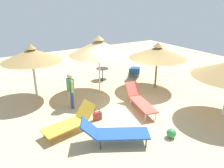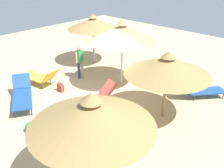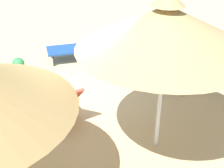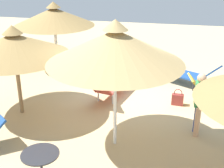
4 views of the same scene
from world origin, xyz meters
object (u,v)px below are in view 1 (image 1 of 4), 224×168
object	(u,v)px
lounge_chair_center	(71,121)
handbag	(97,116)
person_standing_near_left	(71,89)
beach_ball	(171,133)
lounge_chair_far_left	(140,100)
parasol_umbrella_near_left	(99,47)
parasol_umbrella_front	(158,52)
lounge_chair_far_right	(114,132)
lounge_chair_near_right	(135,70)
parasol_umbrella_back	(31,55)
side_table_round	(102,72)

from	to	relation	value
lounge_chair_center	handbag	distance (m)	1.19
person_standing_near_left	beach_ball	bearing A→B (deg)	27.95
lounge_chair_far_left	beach_ball	world-z (taller)	lounge_chair_far_left
parasol_umbrella_near_left	person_standing_near_left	xyz separation A→B (m)	(0.82, -1.83, -1.42)
parasol_umbrella_front	lounge_chair_far_right	xyz separation A→B (m)	(2.95, -4.41, -1.51)
lounge_chair_far_left	person_standing_near_left	size ratio (longest dim) A/B	1.45
parasol_umbrella_front	handbag	bearing A→B (deg)	-72.09
lounge_chair_center	beach_ball	size ratio (longest dim) A/B	5.99
lounge_chair_far_left	lounge_chair_far_right	world-z (taller)	lounge_chair_far_left
lounge_chair_far_left	handbag	distance (m)	1.99
parasol_umbrella_front	parasol_umbrella_near_left	bearing A→B (deg)	-108.94
parasol_umbrella_near_left	lounge_chair_center	xyz separation A→B (m)	(2.52, -2.52, -1.92)
lounge_chair_far_left	lounge_chair_center	size ratio (longest dim) A/B	1.13
parasol_umbrella_front	lounge_chair_far_right	world-z (taller)	parasol_umbrella_front
lounge_chair_far_left	beach_ball	bearing A→B (deg)	-9.92
lounge_chair_far_right	person_standing_near_left	distance (m)	3.14
lounge_chair_near_right	lounge_chair_center	size ratio (longest dim) A/B	0.95
parasol_umbrella_back	parasol_umbrella_front	size ratio (longest dim) A/B	0.93
lounge_chair_near_right	side_table_round	xyz separation A→B (m)	(-0.42, -2.03, 0.14)
handbag	side_table_round	world-z (taller)	side_table_round
parasol_umbrella_back	lounge_chair_far_right	distance (m)	5.34
lounge_chair_far_right	lounge_chair_center	bearing A→B (deg)	-146.69
side_table_round	beach_ball	bearing A→B (deg)	-7.63
lounge_chair_far_right	person_standing_near_left	size ratio (longest dim) A/B	1.44
parasol_umbrella_front	beach_ball	bearing A→B (deg)	-34.98
parasol_umbrella_back	side_table_round	xyz separation A→B (m)	(-0.63, 3.91, -1.62)
parasol_umbrella_near_left	lounge_chair_center	distance (m)	4.05
side_table_round	beach_ball	xyz separation A→B (m)	(6.29, -0.84, -0.31)
parasol_umbrella_front	side_table_round	xyz separation A→B (m)	(-2.59, -1.75, -1.44)
person_standing_near_left	handbag	world-z (taller)	person_standing_near_left
parasol_umbrella_near_left	side_table_round	xyz separation A→B (m)	(-1.62, 1.06, -1.83)
lounge_chair_far_left	lounge_chair_center	bearing A→B (deg)	-88.26
parasol_umbrella_near_left	lounge_chair_far_left	world-z (taller)	parasol_umbrella_near_left
parasol_umbrella_front	lounge_chair_center	xyz separation A→B (m)	(1.56, -5.32, -1.53)
parasol_umbrella_back	lounge_chair_far_left	size ratio (longest dim) A/B	1.17
parasol_umbrella_back	handbag	world-z (taller)	parasol_umbrella_back
lounge_chair_near_right	lounge_chair_center	world-z (taller)	lounge_chair_center
handbag	beach_ball	xyz separation A→B (m)	(2.35, 1.58, -0.01)
parasol_umbrella_back	lounge_chair_near_right	size ratio (longest dim) A/B	1.39
beach_ball	parasol_umbrella_back	bearing A→B (deg)	-151.51
lounge_chair_far_left	side_table_round	size ratio (longest dim) A/B	3.21
lounge_chair_near_right	lounge_chair_center	bearing A→B (deg)	-56.36
side_table_round	lounge_chair_far_left	bearing A→B (deg)	-6.36
lounge_chair_center	parasol_umbrella_front	bearing A→B (deg)	106.35
lounge_chair_center	person_standing_near_left	xyz separation A→B (m)	(-1.71, 0.69, 0.50)
parasol_umbrella_near_left	lounge_chair_far_right	world-z (taller)	parasol_umbrella_near_left
parasol_umbrella_near_left	handbag	world-z (taller)	parasol_umbrella_near_left
lounge_chair_far_right	lounge_chair_center	distance (m)	1.66
beach_ball	person_standing_near_left	bearing A→B (deg)	-152.05
person_standing_near_left	handbag	bearing A→B (deg)	17.14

